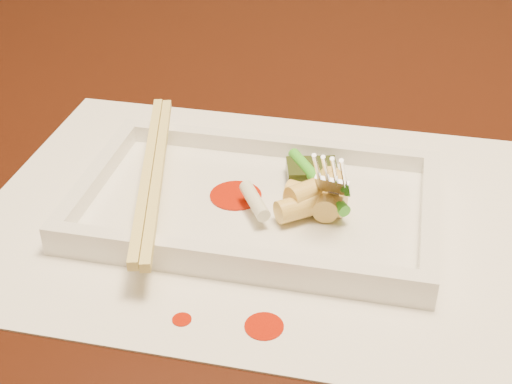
% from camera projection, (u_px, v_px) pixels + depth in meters
% --- Properties ---
extents(table, '(1.40, 0.90, 0.75)m').
position_uv_depth(table, '(325.00, 210.00, 0.71)').
color(table, black).
rests_on(table, ground).
extents(placemat, '(0.40, 0.30, 0.00)m').
position_uv_depth(placemat, '(256.00, 213.00, 0.53)').
color(placemat, white).
rests_on(placemat, table).
extents(sauce_splatter_a, '(0.02, 0.02, 0.00)m').
position_uv_depth(sauce_splatter_a, '(264.00, 326.00, 0.43)').
color(sauce_splatter_a, '#AE1905').
rests_on(sauce_splatter_a, placemat).
extents(sauce_splatter_b, '(0.01, 0.01, 0.00)m').
position_uv_depth(sauce_splatter_b, '(182.00, 319.00, 0.43)').
color(sauce_splatter_b, '#AE1905').
rests_on(sauce_splatter_b, placemat).
extents(plate_base, '(0.26, 0.16, 0.01)m').
position_uv_depth(plate_base, '(256.00, 208.00, 0.52)').
color(plate_base, white).
rests_on(plate_base, placemat).
extents(plate_rim_far, '(0.26, 0.01, 0.01)m').
position_uv_depth(plate_rim_far, '(275.00, 146.00, 0.58)').
color(plate_rim_far, white).
rests_on(plate_rim_far, plate_base).
extents(plate_rim_near, '(0.26, 0.01, 0.01)m').
position_uv_depth(plate_rim_near, '(232.00, 258.00, 0.46)').
color(plate_rim_near, white).
rests_on(plate_rim_near, plate_base).
extents(plate_rim_left, '(0.01, 0.14, 0.01)m').
position_uv_depth(plate_rim_left, '(96.00, 176.00, 0.54)').
color(plate_rim_left, white).
rests_on(plate_rim_left, plate_base).
extents(plate_rim_right, '(0.01, 0.14, 0.01)m').
position_uv_depth(plate_rim_right, '(430.00, 217.00, 0.50)').
color(plate_rim_right, white).
rests_on(plate_rim_right, plate_base).
extents(veg_piece, '(0.04, 0.04, 0.01)m').
position_uv_depth(veg_piece, '(312.00, 172.00, 0.54)').
color(veg_piece, black).
rests_on(veg_piece, plate_base).
extents(scallion_white, '(0.03, 0.04, 0.01)m').
position_uv_depth(scallion_white, '(255.00, 201.00, 0.50)').
color(scallion_white, '#EAEACC').
rests_on(scallion_white, plate_base).
extents(scallion_green, '(0.06, 0.08, 0.01)m').
position_uv_depth(scallion_green, '(318.00, 181.00, 0.52)').
color(scallion_green, green).
rests_on(scallion_green, plate_base).
extents(chopstick_a, '(0.06, 0.22, 0.01)m').
position_uv_depth(chopstick_a, '(148.00, 170.00, 0.53)').
color(chopstick_a, '#E3D071').
rests_on(chopstick_a, plate_rim_near).
extents(chopstick_b, '(0.06, 0.22, 0.01)m').
position_uv_depth(chopstick_b, '(158.00, 172.00, 0.53)').
color(chopstick_b, '#E3D071').
rests_on(chopstick_b, plate_rim_near).
extents(fork, '(0.09, 0.10, 0.14)m').
position_uv_depth(fork, '(362.00, 111.00, 0.48)').
color(fork, silver).
rests_on(fork, plate_base).
extents(sauce_blob_0, '(0.04, 0.04, 0.00)m').
position_uv_depth(sauce_blob_0, '(236.00, 195.00, 0.53)').
color(sauce_blob_0, '#AE1905').
rests_on(sauce_blob_0, plate_base).
extents(rice_cake_0, '(0.04, 0.04, 0.02)m').
position_uv_depth(rice_cake_0, '(304.00, 206.00, 0.50)').
color(rice_cake_0, '#F9E174').
rests_on(rice_cake_0, plate_base).
extents(rice_cake_1, '(0.02, 0.05, 0.02)m').
position_uv_depth(rice_cake_1, '(328.00, 194.00, 0.51)').
color(rice_cake_1, '#F9E174').
rests_on(rice_cake_1, plate_base).
extents(rice_cake_2, '(0.04, 0.04, 0.02)m').
position_uv_depth(rice_cake_2, '(315.00, 190.00, 0.51)').
color(rice_cake_2, '#F9E174').
rests_on(rice_cake_2, plate_base).
extents(rice_cake_3, '(0.05, 0.03, 0.02)m').
position_uv_depth(rice_cake_3, '(315.00, 198.00, 0.51)').
color(rice_cake_3, '#F9E174').
rests_on(rice_cake_3, plate_base).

